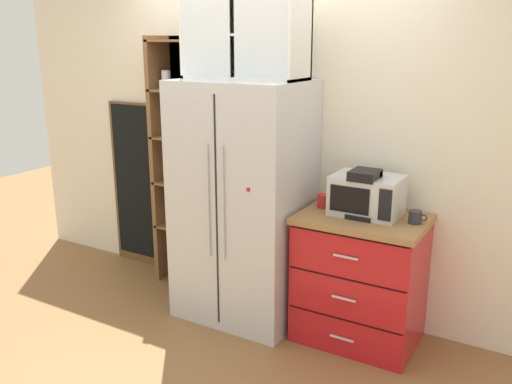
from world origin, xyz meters
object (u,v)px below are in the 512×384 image
Objects in this scene: mug_charcoal at (415,217)px; chalkboard_menu at (140,185)px; microwave at (367,195)px; refrigerator at (244,202)px; bottle_cobalt at (368,196)px; mug_red at (323,201)px; coffee_maker at (365,193)px.

mug_charcoal is 2.51m from chalkboard_menu.
microwave is 0.34m from mug_charcoal.
mug_charcoal is 0.08× the size of chalkboard_menu.
refrigerator is 6.55× the size of bottle_cobalt.
refrigerator is 3.94× the size of microwave.
mug_red is 0.31m from bottle_cobalt.
coffee_maker is 2.71× the size of mug_red.
bottle_cobalt is at bearing 9.01° from refrigerator.
coffee_maker is 2.65× the size of mug_charcoal.
coffee_maker is at bearing -177.19° from mug_charcoal.
refrigerator reaches higher than bottle_cobalt.
bottle_cobalt is (0.00, 0.07, -0.04)m from coffee_maker.
bottle_cobalt is (-0.33, 0.05, 0.07)m from mug_charcoal.
mug_red is 0.08× the size of chalkboard_menu.
mug_red is at bearing -178.83° from microwave.
refrigerator is 1.18× the size of chalkboard_menu.
mug_red is at bearing 10.31° from refrigerator.
refrigerator is 1.21m from mug_charcoal.
coffee_maker is at bearing -6.73° from chalkboard_menu.
coffee_maker is (0.88, 0.07, 0.17)m from refrigerator.
bottle_cobalt is (0.30, 0.03, 0.07)m from mug_red.
microwave is at bearing 175.47° from mug_charcoal.
chalkboard_menu is (-2.16, 0.26, -0.30)m from coffee_maker.
chalkboard_menu is (-2.16, 0.19, -0.26)m from bottle_cobalt.
mug_charcoal is at bearing 2.81° from coffee_maker.
mug_charcoal is 0.44× the size of bottle_cobalt.
microwave is at bearing -92.27° from bottle_cobalt.
microwave reaches higher than mug_red.
mug_charcoal is at bearing -1.80° from mug_red.
refrigerator is 0.59m from mug_red.
bottle_cobalt is at bearing -4.89° from chalkboard_menu.
refrigerator is at bearing -175.53° from coffee_maker.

